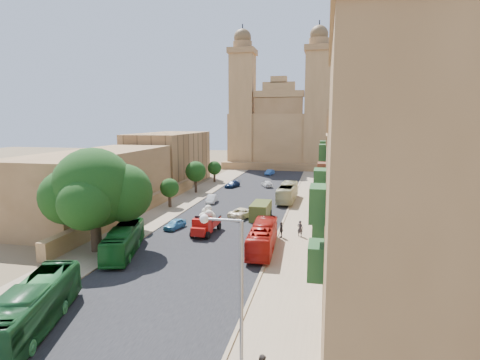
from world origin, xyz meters
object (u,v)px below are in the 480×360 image
at_px(street_tree_a, 130,198).
at_px(street_tree_c, 196,172).
at_px(bus_red_east, 263,238).
at_px(car_blue_a, 175,224).
at_px(bus_cream_east, 287,193).
at_px(bus_green_south, 32,308).
at_px(car_white_a, 212,199).
at_px(pedestrian_c, 281,230).
at_px(street_tree_b, 170,188).
at_px(bus_green_north, 124,240).
at_px(church, 281,131).
at_px(car_blue_b, 270,172).
at_px(red_truck, 206,222).
at_px(olive_pickup, 261,211).
at_px(car_white_b, 267,184).
at_px(streetlamp, 232,278).
at_px(ficus_tree, 94,191).
at_px(car_cream, 243,213).
at_px(pedestrian_a, 300,228).
at_px(street_tree_d, 214,168).
at_px(car_dkblue, 232,184).

xyz_separation_m(street_tree_a, street_tree_c, (0.00, 24.00, 0.01)).
xyz_separation_m(bus_red_east, car_blue_a, (-11.20, 5.59, -0.74)).
xyz_separation_m(street_tree_c, bus_cream_east, (16.29, -4.27, -2.29)).
bearing_deg(bus_green_south, bus_cream_east, 59.42).
bearing_deg(bus_cream_east, bus_green_south, 76.35).
height_order(car_white_a, pedestrian_c, pedestrian_c).
distance_m(street_tree_b, bus_green_north, 20.56).
bearing_deg(church, car_blue_b, -91.61).
xyz_separation_m(red_truck, bus_green_south, (-4.17, -22.12, 0.07)).
height_order(olive_pickup, car_blue_b, olive_pickup).
bearing_deg(car_white_b, bus_red_east, 74.22).
relative_size(church, streetlamp, 4.42).
height_order(ficus_tree, bus_green_south, ficus_tree).
bearing_deg(car_blue_b, bus_green_south, -82.53).
relative_size(olive_pickup, bus_cream_east, 0.51).
bearing_deg(car_cream, bus_cream_east, -89.69).
xyz_separation_m(church, ficus_tree, (-9.41, -74.61, -3.58)).
xyz_separation_m(street_tree_c, car_white_a, (5.11, -7.91, -3.07)).
distance_m(ficus_tree, car_cream, 20.25).
height_order(bus_green_south, car_white_a, bus_green_south).
relative_size(ficus_tree, car_white_a, 2.77).
relative_size(street_tree_c, car_white_a, 1.51).
height_order(street_tree_a, bus_green_south, street_tree_a).
relative_size(street_tree_a, car_cream, 1.18).
bearing_deg(street_tree_a, ficus_tree, -85.78).
height_order(bus_green_south, car_blue_a, bus_green_south).
bearing_deg(car_blue_a, pedestrian_c, 8.46).
relative_size(street_tree_a, pedestrian_c, 3.10).
bearing_deg(bus_red_east, pedestrian_c, -108.46).
distance_m(church, street_tree_a, 67.61).
distance_m(church, olive_pickup, 59.36).
distance_m(bus_green_north, bus_cream_east, 30.73).
relative_size(church, pedestrian_a, 20.37).
distance_m(street_tree_a, pedestrian_c, 17.72).
height_order(ficus_tree, car_cream, ficus_tree).
distance_m(church, car_white_a, 51.54).
distance_m(church, ficus_tree, 75.28).
xyz_separation_m(street_tree_d, streetlamp, (17.72, -60.00, 2.34)).
distance_m(bus_cream_east, car_blue_a, 21.81).
xyz_separation_m(car_blue_a, car_white_a, (0.11, 14.99, 0.03)).
bearing_deg(bus_cream_east, car_blue_a, 60.32).
bearing_deg(street_tree_b, streetlamp, -63.79).
xyz_separation_m(ficus_tree, car_dkblue, (4.41, 38.51, -5.36)).
bearing_deg(car_blue_b, pedestrian_a, -67.08).
bearing_deg(car_dkblue, street_tree_c, -110.58).
distance_m(street_tree_b, car_cream, 12.49).
bearing_deg(street_tree_b, olive_pickup, -15.95).
bearing_deg(streetlamp, street_tree_a, 126.44).
height_order(street_tree_d, bus_red_east, street_tree_d).
xyz_separation_m(streetlamp, bus_green_north, (-14.22, 15.79, -3.88)).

